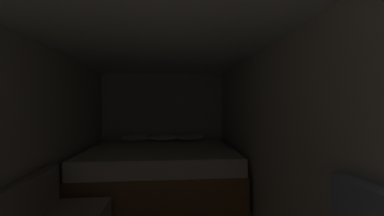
% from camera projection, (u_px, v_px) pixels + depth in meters
% --- Properties ---
extents(wall_back, '(2.50, 0.05, 2.04)m').
position_uv_depth(wall_back, '(163.00, 124.00, 4.78)').
color(wall_back, beige).
rests_on(wall_back, ground).
extents(wall_left, '(0.05, 5.04, 2.04)m').
position_uv_depth(wall_left, '(17.00, 147.00, 2.14)').
color(wall_left, beige).
rests_on(wall_left, ground).
extents(wall_right, '(0.05, 5.04, 2.04)m').
position_uv_depth(wall_right, '(279.00, 143.00, 2.35)').
color(wall_right, beige).
rests_on(wall_right, ground).
extents(ceiling_slab, '(2.50, 5.04, 0.05)m').
position_uv_depth(ceiling_slab, '(154.00, 34.00, 2.23)').
color(ceiling_slab, white).
rests_on(ceiling_slab, wall_left).
extents(bed, '(2.28, 1.85, 0.87)m').
position_uv_depth(bed, '(161.00, 169.00, 3.81)').
color(bed, olive).
rests_on(bed, ground).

